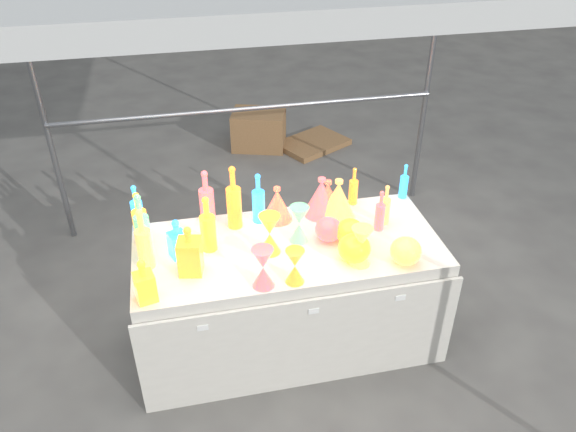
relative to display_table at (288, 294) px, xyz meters
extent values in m
plane|color=slate|center=(0.00, 0.01, -0.37)|extent=(80.00, 80.00, 0.00)
cylinder|color=gray|center=(-1.50, 1.51, 0.83)|extent=(0.04, 0.04, 2.40)
cylinder|color=gray|center=(1.50, 1.51, 0.83)|extent=(0.04, 0.04, 2.40)
cylinder|color=gray|center=(0.00, 1.48, 0.63)|extent=(3.00, 0.04, 0.04)
cube|color=silver|center=(0.00, 0.01, 0.00)|extent=(1.80, 0.80, 0.75)
cube|color=silver|center=(0.00, -0.41, -0.04)|extent=(1.84, 0.02, 0.68)
cube|color=white|center=(-0.55, -0.42, 0.23)|extent=(0.06, 0.00, 0.03)
cube|color=white|center=(0.05, -0.42, 0.23)|extent=(0.06, 0.00, 0.03)
cube|color=white|center=(0.55, -0.42, 0.23)|extent=(0.06, 0.00, 0.03)
cube|color=olive|center=(0.29, 2.80, -0.18)|extent=(0.63, 0.54, 0.39)
cube|color=olive|center=(0.85, 2.69, -0.34)|extent=(0.85, 0.77, 0.06)
camera|label=1|loc=(-0.56, -2.59, 2.34)|focal=35.00mm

